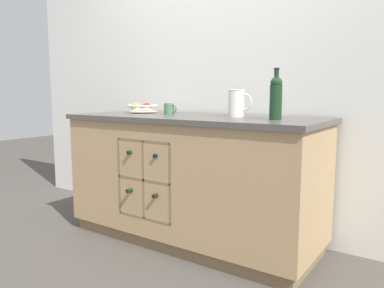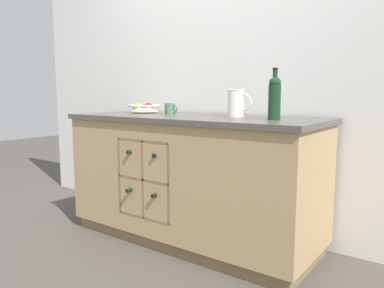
{
  "view_description": "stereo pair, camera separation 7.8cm",
  "coord_description": "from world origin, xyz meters",
  "px_view_note": "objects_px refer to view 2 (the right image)",
  "views": [
    {
      "loc": [
        1.52,
        -2.2,
        1.08
      ],
      "look_at": [
        0.0,
        0.0,
        0.72
      ],
      "focal_mm": 35.0,
      "sensor_mm": 36.0,
      "label": 1
    },
    {
      "loc": [
        1.59,
        -2.16,
        1.08
      ],
      "look_at": [
        0.0,
        0.0,
        0.72
      ],
      "focal_mm": 35.0,
      "sensor_mm": 36.0,
      "label": 2
    }
  ],
  "objects_px": {
    "ceramic_mug": "(170,109)",
    "standing_wine_bottle": "(275,97)",
    "white_pitcher": "(236,103)",
    "fruit_bowl": "(144,108)"
  },
  "relations": [
    {
      "from": "ceramic_mug",
      "to": "standing_wine_bottle",
      "type": "relative_size",
      "value": 0.36
    },
    {
      "from": "white_pitcher",
      "to": "fruit_bowl",
      "type": "bearing_deg",
      "value": 177.56
    },
    {
      "from": "white_pitcher",
      "to": "standing_wine_bottle",
      "type": "xyz_separation_m",
      "value": [
        0.32,
        -0.11,
        0.04
      ]
    },
    {
      "from": "ceramic_mug",
      "to": "white_pitcher",
      "type": "bearing_deg",
      "value": 0.69
    },
    {
      "from": "white_pitcher",
      "to": "ceramic_mug",
      "type": "relative_size",
      "value": 1.65
    },
    {
      "from": "white_pitcher",
      "to": "ceramic_mug",
      "type": "xyz_separation_m",
      "value": [
        -0.58,
        -0.01,
        -0.05
      ]
    },
    {
      "from": "fruit_bowl",
      "to": "white_pitcher",
      "type": "height_order",
      "value": "white_pitcher"
    },
    {
      "from": "fruit_bowl",
      "to": "standing_wine_bottle",
      "type": "relative_size",
      "value": 0.83
    },
    {
      "from": "fruit_bowl",
      "to": "ceramic_mug",
      "type": "bearing_deg",
      "value": -8.1
    },
    {
      "from": "fruit_bowl",
      "to": "ceramic_mug",
      "type": "distance_m",
      "value": 0.32
    }
  ]
}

